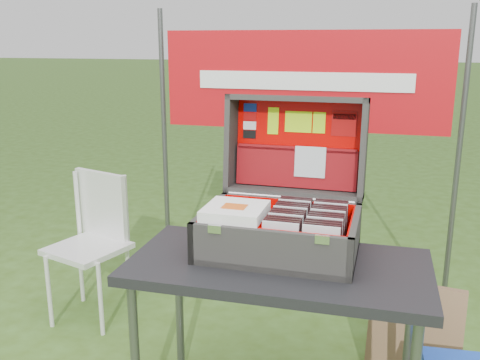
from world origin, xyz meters
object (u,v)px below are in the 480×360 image
(suitcase, at_px, (283,177))
(cardboard_box, at_px, (415,331))
(table, at_px, (277,345))
(chair, at_px, (87,250))

(suitcase, bearing_deg, cardboard_box, 31.11)
(table, xyz_separation_m, suitcase, (-0.02, 0.16, 0.64))
(suitcase, height_order, cardboard_box, suitcase)
(table, height_order, cardboard_box, table)
(chair, bearing_deg, cardboard_box, 14.86)
(table, height_order, suitcase, suitcase)
(suitcase, relative_size, cardboard_box, 1.37)
(table, xyz_separation_m, cardboard_box, (0.55, 0.50, -0.13))
(chair, bearing_deg, suitcase, -2.17)
(suitcase, xyz_separation_m, chair, (-1.16, 0.40, -0.59))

